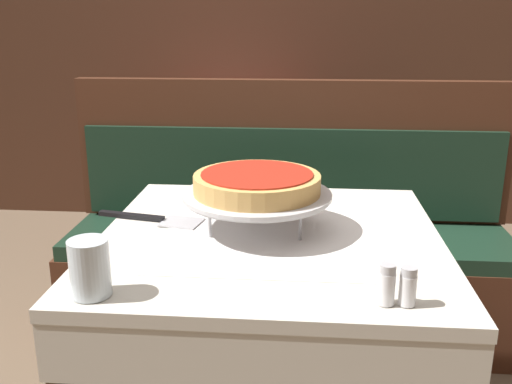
{
  "coord_description": "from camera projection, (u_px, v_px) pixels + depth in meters",
  "views": [
    {
      "loc": [
        0.08,
        -1.36,
        1.26
      ],
      "look_at": [
        -0.04,
        0.0,
        0.85
      ],
      "focal_mm": 40.0,
      "sensor_mm": 36.0,
      "label": 1
    }
  ],
  "objects": [
    {
      "name": "dining_table_front",
      "position": [
        270.0,
        269.0,
        1.49
      ],
      "size": [
        0.87,
        0.87,
        0.73
      ],
      "color": "beige",
      "rests_on": "ground_plane"
    },
    {
      "name": "salt_shaker",
      "position": [
        387.0,
        284.0,
        1.09
      ],
      "size": [
        0.03,
        0.03,
        0.08
      ],
      "color": "silver",
      "rests_on": "dining_table_front"
    },
    {
      "name": "back_wall_panel",
      "position": [
        293.0,
        30.0,
        3.45
      ],
      "size": [
        6.0,
        0.04,
        2.4
      ],
      "primitive_type": "cube",
      "color": "#4C2D1E",
      "rests_on": "ground_plane"
    },
    {
      "name": "pizza_pan_stand",
      "position": [
        257.0,
        196.0,
        1.46
      ],
      "size": [
        0.38,
        0.38,
        0.1
      ],
      "color": "#ADADB2",
      "rests_on": "dining_table_front"
    },
    {
      "name": "condiment_caddy",
      "position": [
        244.0,
        112.0,
        3.14
      ],
      "size": [
        0.15,
        0.15,
        0.15
      ],
      "color": "black",
      "rests_on": "dining_table_rear"
    },
    {
      "name": "water_glass_near",
      "position": [
        90.0,
        268.0,
        1.12
      ],
      "size": [
        0.08,
        0.08,
        0.12
      ],
      "color": "silver",
      "rests_on": "dining_table_front"
    },
    {
      "name": "booth_bench",
      "position": [
        288.0,
        261.0,
        2.33
      ],
      "size": [
        1.78,
        0.45,
        1.03
      ],
      "color": "#4C2819",
      "rests_on": "ground_plane"
    },
    {
      "name": "pepper_shaker",
      "position": [
        408.0,
        286.0,
        1.09
      ],
      "size": [
        0.03,
        0.03,
        0.08
      ],
      "color": "silver",
      "rests_on": "dining_table_front"
    },
    {
      "name": "dining_table_rear",
      "position": [
        230.0,
        137.0,
        3.19
      ],
      "size": [
        0.75,
        0.75,
        0.74
      ],
      "color": "red",
      "rests_on": "ground_plane"
    },
    {
      "name": "pizza_server",
      "position": [
        153.0,
        219.0,
        1.56
      ],
      "size": [
        0.3,
        0.11,
        0.01
      ],
      "color": "#BCBCC1",
      "rests_on": "dining_table_front"
    },
    {
      "name": "deep_dish_pizza",
      "position": [
        257.0,
        183.0,
        1.45
      ],
      "size": [
        0.33,
        0.33,
        0.05
      ],
      "color": "tan",
      "rests_on": "pizza_pan_stand"
    }
  ]
}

